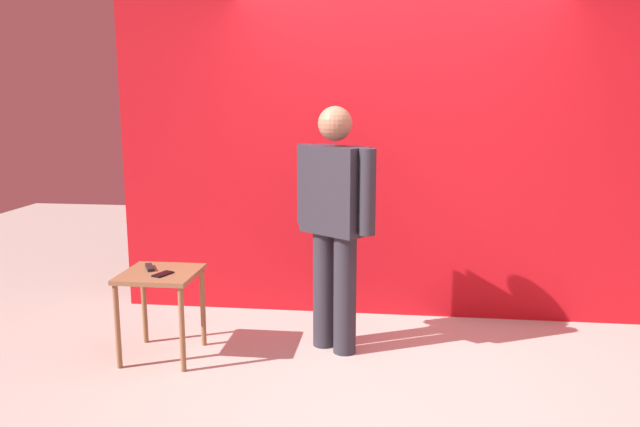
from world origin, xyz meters
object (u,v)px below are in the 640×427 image
Objects in this scene: standing_person at (335,217)px; tv_remote at (150,267)px; cell_phone at (163,274)px; side_table at (161,286)px.

standing_person is 1.31m from tv_remote.
tv_remote reaches higher than cell_phone.
standing_person is 9.95× the size of tv_remote.
standing_person is at bearing 38.51° from cell_phone.
tv_remote is (-1.25, -0.21, -0.34)m from standing_person.
side_table is 0.13m from cell_phone.
tv_remote is (-0.14, 0.13, 0.01)m from cell_phone.
cell_phone is at bearing -71.43° from tv_remote.
side_table is (-1.15, -0.27, -0.45)m from standing_person.
side_table is at bearing 146.33° from cell_phone.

